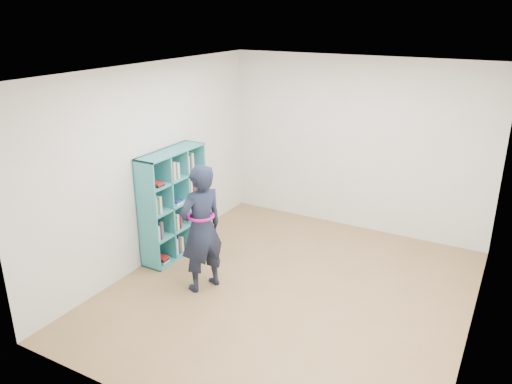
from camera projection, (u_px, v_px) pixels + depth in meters
The scene contains 9 objects.
floor at pixel (289, 292), 6.02m from camera, with size 4.50×4.50×0.00m, color olive.
ceiling at pixel (295, 72), 5.12m from camera, with size 4.50×4.50×0.00m, color white.
wall_left at pixel (153, 165), 6.48m from camera, with size 0.02×4.50×2.60m, color silver.
wall_right at pixel (486, 226), 4.66m from camera, with size 0.02×4.50×2.60m, color silver.
wall_back at pixel (356, 145), 7.42m from camera, with size 4.00×0.02×2.60m, color silver.
wall_front at pixel (164, 281), 3.72m from camera, with size 4.00×0.02×2.60m, color silver.
bookshelf at pixel (172, 205), 6.75m from camera, with size 0.32×1.11×1.48m.
person at pixel (201, 228), 5.85m from camera, with size 0.56×0.67×1.57m.
smartphone at pixel (200, 215), 5.97m from camera, with size 0.04×0.11×0.14m.
Camera 1 is at (2.18, -4.77, 3.21)m, focal length 35.00 mm.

